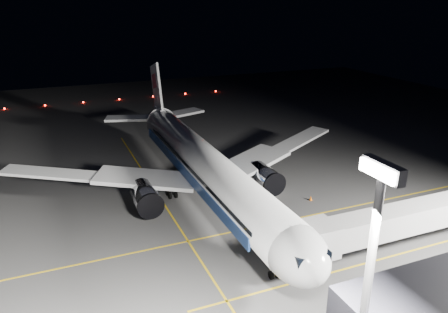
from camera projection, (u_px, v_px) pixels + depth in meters
ground at (206, 200)px, 63.50m from camera, size 200.00×200.00×0.00m
guide_line_main at (234, 232)px, 54.81m from camera, size 0.25×80.00×0.01m
guide_line_cross at (166, 207)px, 61.33m from camera, size 70.00×0.25×0.01m
guide_line_side at (360, 265)px, 48.01m from camera, size 0.25×40.00×0.01m
airliner at (203, 164)px, 62.67m from camera, size 61.48×54.22×16.64m
jet_bridge at (422, 214)px, 49.36m from camera, size 3.60×34.40×6.30m
floodlight_mast_south at (364, 313)px, 22.39m from camera, size 2.40×0.67×20.70m
taxiway_lights at (119, 99)px, 125.91m from camera, size 0.44×60.44×0.44m
baggage_tug at (251, 176)px, 70.27m from camera, size 2.26×1.91×1.50m
safety_cone_a at (271, 178)px, 70.49m from camera, size 0.39×0.39×0.58m
safety_cone_b at (311, 198)px, 63.23m from camera, size 0.46×0.46×0.69m
safety_cone_c at (277, 174)px, 71.84m from camera, size 0.42×0.42×0.63m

